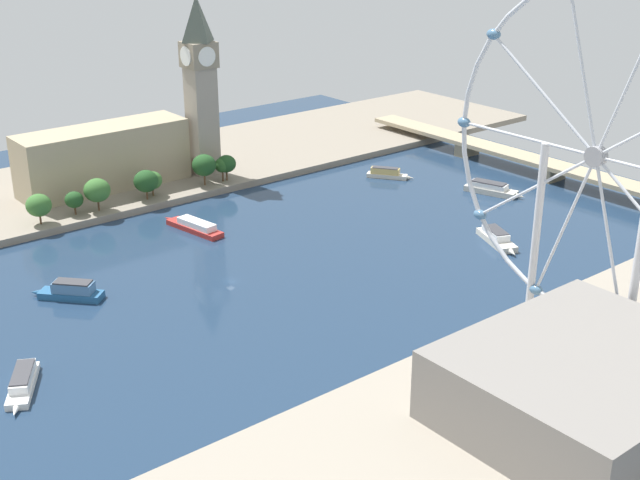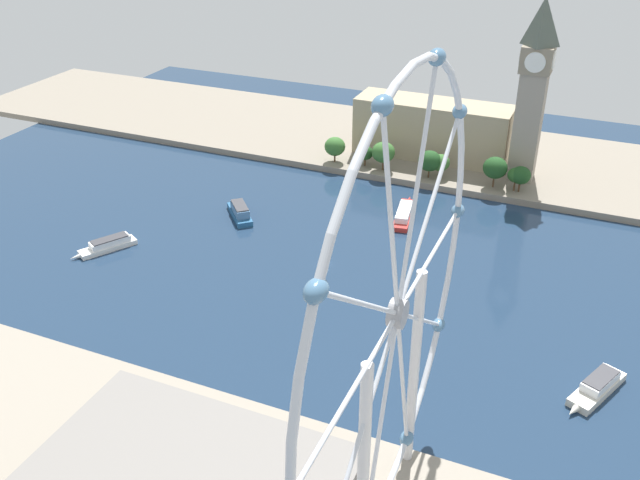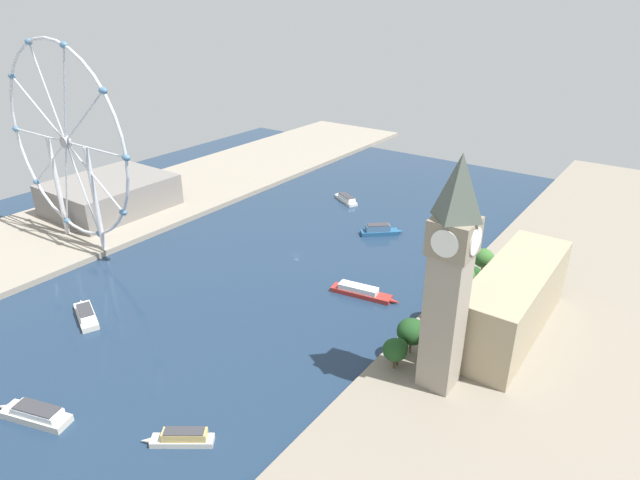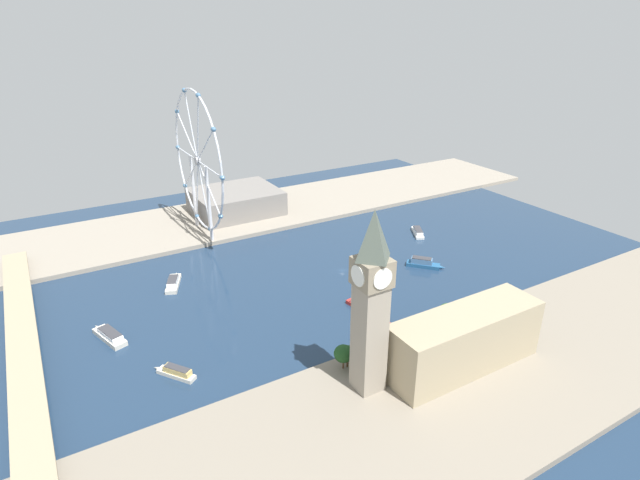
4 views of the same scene
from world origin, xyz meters
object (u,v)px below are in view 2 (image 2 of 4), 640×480
object	(u,v)px
clock_tower	(533,89)
tour_boat_4	(108,245)
tour_boat_0	(240,212)
tour_boat_2	(597,387)
tour_boat_1	(404,213)
parliament_block	(432,129)
ferris_wheel	(397,318)

from	to	relation	value
clock_tower	tour_boat_4	world-z (taller)	clock_tower
tour_boat_0	tour_boat_2	world-z (taller)	tour_boat_0
tour_boat_2	tour_boat_4	world-z (taller)	tour_boat_2
tour_boat_1	tour_boat_4	distance (m)	120.16
parliament_block	clock_tower	bearing A→B (deg)	77.83
parliament_block	tour_boat_4	world-z (taller)	parliament_block
parliament_block	tour_boat_0	distance (m)	107.93
clock_tower	tour_boat_2	world-z (taller)	clock_tower
tour_boat_2	clock_tower	bearing A→B (deg)	-138.56
clock_tower	tour_boat_1	bearing A→B (deg)	-35.44
clock_tower	tour_boat_1	xyz separation A→B (m)	(54.04, -38.46, -42.87)
tour_boat_0	tour_boat_1	size ratio (longest dim) A/B	0.65
tour_boat_0	tour_boat_1	bearing A→B (deg)	-109.02
ferris_wheel	tour_boat_1	xyz separation A→B (m)	(-148.04, -41.81, -54.08)
tour_boat_0	tour_boat_2	distance (m)	157.13
tour_boat_0	clock_tower	bearing A→B (deg)	-93.57
clock_tower	tour_boat_1	size ratio (longest dim) A/B	2.45
tour_boat_2	tour_boat_4	size ratio (longest dim) A/B	1.07
tour_boat_0	tour_boat_1	xyz separation A→B (m)	(-26.98, 63.44, -0.65)
tour_boat_4	tour_boat_1	bearing A→B (deg)	156.25
tour_boat_1	parliament_block	bearing A→B (deg)	-3.36
clock_tower	parliament_block	world-z (taller)	clock_tower
tour_boat_0	tour_boat_2	size ratio (longest dim) A/B	0.82
parliament_block	tour_boat_2	bearing A→B (deg)	31.39
tour_boat_4	tour_boat_2	bearing A→B (deg)	115.95
clock_tower	tour_boat_1	distance (m)	78.97
parliament_block	ferris_wheel	bearing A→B (deg)	12.91
parliament_block	tour_boat_2	distance (m)	173.23
clock_tower	tour_boat_4	xyz separation A→B (m)	(125.32, -135.19, -42.85)
ferris_wheel	tour_boat_0	distance (m)	169.07
parliament_block	tour_boat_1	size ratio (longest dim) A/B	2.27
tour_boat_1	tour_boat_2	size ratio (longest dim) A/B	1.26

